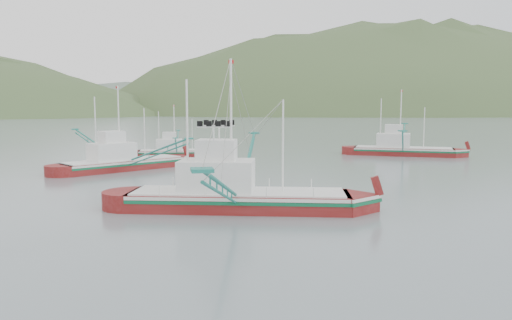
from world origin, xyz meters
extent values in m
plane|color=slate|center=(0.00, 0.00, 0.00)|extent=(1200.00, 1200.00, 0.00)
cube|color=maroon|center=(-2.17, 1.67, 0.22)|extent=(16.86, 8.55, 2.17)
cube|color=silver|center=(-2.17, 1.67, 1.14)|extent=(16.57, 8.55, 0.24)
cube|color=#0D5F39|center=(-2.17, 1.67, 0.87)|extent=(16.58, 8.57, 0.24)
cube|color=silver|center=(-2.17, 1.67, 1.36)|extent=(16.02, 8.12, 0.13)
cube|color=silver|center=(-3.74, 2.11, 2.50)|extent=(6.16, 4.80, 2.39)
cube|color=silver|center=(-3.74, 2.11, 4.45)|extent=(3.36, 3.06, 1.52)
cylinder|color=white|center=(-2.70, 1.82, 6.19)|extent=(0.17, 0.17, 9.78)
cylinder|color=white|center=(-5.84, 2.69, 5.46)|extent=(0.15, 0.15, 8.31)
cylinder|color=white|center=(0.97, 0.80, 4.73)|extent=(0.13, 0.13, 6.84)
cube|color=maroon|center=(29.24, 36.36, 0.20)|extent=(14.95, 10.54, 1.98)
cube|color=silver|center=(29.24, 36.36, 1.04)|extent=(14.72, 10.47, 0.22)
cube|color=#0D5F39|center=(29.24, 36.36, 0.79)|extent=(14.73, 10.49, 0.22)
cube|color=silver|center=(29.24, 36.36, 1.24)|extent=(14.20, 10.02, 0.12)
cube|color=silver|center=(27.94, 37.07, 2.28)|extent=(5.86, 5.14, 2.18)
cube|color=silver|center=(27.94, 37.07, 4.06)|extent=(3.30, 3.14, 1.39)
cylinder|color=white|center=(28.81, 36.60, 5.64)|extent=(0.16, 0.16, 8.91)
cylinder|color=white|center=(26.19, 38.01, 4.97)|extent=(0.14, 0.14, 7.57)
cylinder|color=white|center=(31.86, 34.95, 4.31)|extent=(0.12, 0.12, 6.24)
cube|color=maroon|center=(-12.01, 27.09, 0.20)|extent=(14.55, 11.16, 1.96)
cube|color=silver|center=(-12.01, 27.09, 1.03)|extent=(14.34, 11.07, 0.22)
cube|color=#0D5F39|center=(-12.01, 27.09, 0.78)|extent=(14.35, 11.09, 0.22)
cube|color=silver|center=(-12.01, 27.09, 1.23)|extent=(13.82, 10.60, 0.12)
cube|color=silver|center=(-13.25, 26.30, 2.26)|extent=(5.82, 5.27, 2.16)
cube|color=silver|center=(-13.25, 26.30, 4.02)|extent=(3.31, 3.19, 1.37)
cylinder|color=white|center=(-12.42, 26.83, 5.59)|extent=(0.16, 0.16, 8.83)
cylinder|color=white|center=(-14.91, 25.26, 4.93)|extent=(0.14, 0.14, 7.51)
cylinder|color=white|center=(-9.52, 28.65, 4.27)|extent=(0.12, 0.12, 6.18)
cube|color=maroon|center=(-5.04, 42.03, 0.15)|extent=(11.67, 3.77, 1.53)
cube|color=silver|center=(-5.04, 42.03, 0.81)|extent=(11.44, 3.81, 0.17)
cube|color=#0D5F39|center=(-5.04, 42.03, 0.61)|extent=(11.44, 3.83, 0.17)
cube|color=silver|center=(-5.04, 42.03, 0.96)|extent=(11.09, 3.58, 0.09)
cube|color=silver|center=(-6.19, 42.10, 1.76)|extent=(3.98, 2.68, 1.69)
cube|color=silver|center=(-6.19, 42.10, 3.14)|extent=(2.09, 1.81, 1.07)
cylinder|color=white|center=(-5.42, 42.05, 4.37)|extent=(0.12, 0.12, 6.90)
cylinder|color=white|center=(-7.72, 42.19, 3.85)|extent=(0.11, 0.11, 5.87)
cylinder|color=white|center=(-2.74, 41.89, 3.34)|extent=(0.09, 0.09, 4.83)
ellipsoid|color=#3E552C|center=(240.00, 430.00, 0.00)|extent=(684.00, 432.00, 306.00)
ellipsoid|color=slate|center=(30.00, 560.00, 0.00)|extent=(960.00, 400.00, 240.00)
camera|label=1|loc=(-8.06, -34.34, 7.73)|focal=35.00mm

